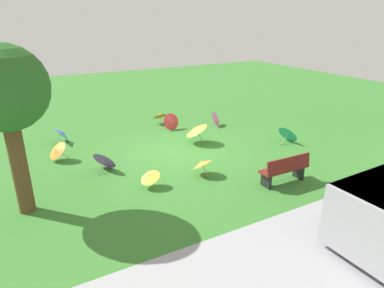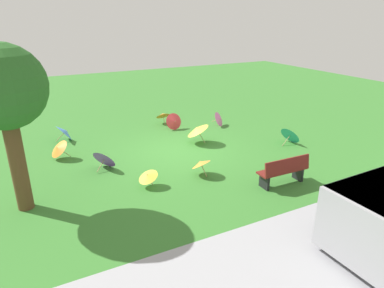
{
  "view_description": "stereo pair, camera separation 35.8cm",
  "coord_description": "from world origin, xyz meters",
  "px_view_note": "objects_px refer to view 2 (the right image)",
  "views": [
    {
      "loc": [
        5.2,
        10.51,
        4.78
      ],
      "look_at": [
        -0.09,
        0.94,
        0.6
      ],
      "focal_mm": 31.57,
      "sensor_mm": 36.0,
      "label": 1
    },
    {
      "loc": [
        4.88,
        10.68,
        4.78
      ],
      "look_at": [
        -0.09,
        0.94,
        0.6
      ],
      "focal_mm": 31.57,
      "sensor_mm": 36.0,
      "label": 2
    }
  ],
  "objects_px": {
    "parasol_purple_0": "(105,158)",
    "parasol_orange_2": "(58,148)",
    "parasol_blue_0": "(65,132)",
    "parasol_red_0": "(174,121)",
    "park_bench": "(284,171)",
    "parasol_orange_1": "(163,115)",
    "parasol_yellow_3": "(148,176)",
    "parasol_orange_0": "(201,163)",
    "parasol_yellow_1": "(197,129)",
    "parasol_pink_0": "(220,119)",
    "parasol_teal_0": "(291,135)",
    "shade_tree": "(3,90)"
  },
  "relations": [
    {
      "from": "parasol_teal_0",
      "to": "parasol_yellow_1",
      "type": "xyz_separation_m",
      "value": [
        3.3,
        -1.71,
        0.22
      ]
    },
    {
      "from": "parasol_blue_0",
      "to": "parasol_pink_0",
      "type": "relative_size",
      "value": 1.19
    },
    {
      "from": "parasol_orange_0",
      "to": "parasol_yellow_1",
      "type": "height_order",
      "value": "parasol_yellow_1"
    },
    {
      "from": "parasol_yellow_3",
      "to": "parasol_pink_0",
      "type": "bearing_deg",
      "value": -140.69
    },
    {
      "from": "parasol_red_0",
      "to": "parasol_pink_0",
      "type": "bearing_deg",
      "value": 166.64
    },
    {
      "from": "shade_tree",
      "to": "parasol_yellow_1",
      "type": "height_order",
      "value": "shade_tree"
    },
    {
      "from": "parasol_red_0",
      "to": "parasol_pink_0",
      "type": "height_order",
      "value": "parasol_red_0"
    },
    {
      "from": "parasol_blue_0",
      "to": "parasol_red_0",
      "type": "relative_size",
      "value": 1.21
    },
    {
      "from": "park_bench",
      "to": "parasol_teal_0",
      "type": "xyz_separation_m",
      "value": [
        -2.65,
        -2.59,
        -0.1
      ]
    },
    {
      "from": "parasol_orange_0",
      "to": "parasol_teal_0",
      "type": "distance_m",
      "value": 4.62
    },
    {
      "from": "parasol_purple_0",
      "to": "parasol_orange_1",
      "type": "xyz_separation_m",
      "value": [
        -3.6,
        -3.75,
        0.05
      ]
    },
    {
      "from": "parasol_orange_0",
      "to": "parasol_orange_1",
      "type": "height_order",
      "value": "parasol_orange_1"
    },
    {
      "from": "parasol_yellow_3",
      "to": "parasol_pink_0",
      "type": "distance_m",
      "value": 6.45
    },
    {
      "from": "parasol_teal_0",
      "to": "parasol_yellow_1",
      "type": "height_order",
      "value": "parasol_yellow_1"
    },
    {
      "from": "parasol_red_0",
      "to": "parasol_orange_2",
      "type": "distance_m",
      "value": 5.15
    },
    {
      "from": "shade_tree",
      "to": "parasol_blue_0",
      "type": "distance_m",
      "value": 5.86
    },
    {
      "from": "parasol_orange_0",
      "to": "parasol_orange_1",
      "type": "bearing_deg",
      "value": -100.34
    },
    {
      "from": "parasol_orange_2",
      "to": "parasol_yellow_3",
      "type": "distance_m",
      "value": 3.98
    },
    {
      "from": "parasol_teal_0",
      "to": "parasol_pink_0",
      "type": "relative_size",
      "value": 1.17
    },
    {
      "from": "parasol_pink_0",
      "to": "parasol_teal_0",
      "type": "bearing_deg",
      "value": 112.2
    },
    {
      "from": "parasol_teal_0",
      "to": "parasol_orange_2",
      "type": "distance_m",
      "value": 8.76
    },
    {
      "from": "park_bench",
      "to": "shade_tree",
      "type": "bearing_deg",
      "value": -16.74
    },
    {
      "from": "parasol_purple_0",
      "to": "parasol_teal_0",
      "type": "relative_size",
      "value": 1.08
    },
    {
      "from": "park_bench",
      "to": "parasol_orange_2",
      "type": "relative_size",
      "value": 1.9
    },
    {
      "from": "parasol_yellow_3",
      "to": "parasol_pink_0",
      "type": "xyz_separation_m",
      "value": [
        -4.99,
        -4.09,
        -0.01
      ]
    },
    {
      "from": "parasol_orange_1",
      "to": "parasol_orange_2",
      "type": "bearing_deg",
      "value": 24.52
    },
    {
      "from": "shade_tree",
      "to": "parasol_pink_0",
      "type": "relative_size",
      "value": 5.39
    },
    {
      "from": "park_bench",
      "to": "parasol_red_0",
      "type": "height_order",
      "value": "park_bench"
    },
    {
      "from": "parasol_orange_1",
      "to": "parasol_red_0",
      "type": "bearing_deg",
      "value": 97.12
    },
    {
      "from": "parasol_orange_1",
      "to": "park_bench",
      "type": "bearing_deg",
      "value": 96.69
    },
    {
      "from": "parasol_purple_0",
      "to": "parasol_red_0",
      "type": "bearing_deg",
      "value": -144.0
    },
    {
      "from": "parasol_purple_0",
      "to": "park_bench",
      "type": "bearing_deg",
      "value": 141.16
    },
    {
      "from": "parasol_orange_0",
      "to": "parasol_blue_0",
      "type": "bearing_deg",
      "value": -57.32
    },
    {
      "from": "parasol_orange_0",
      "to": "parasol_yellow_1",
      "type": "xyz_separation_m",
      "value": [
        -1.24,
        -2.59,
        0.17
      ]
    },
    {
      "from": "parasol_orange_1",
      "to": "parasol_orange_2",
      "type": "height_order",
      "value": "parasol_orange_2"
    },
    {
      "from": "parasol_blue_0",
      "to": "parasol_orange_1",
      "type": "relative_size",
      "value": 1.43
    },
    {
      "from": "parasol_red_0",
      "to": "parasol_orange_1",
      "type": "bearing_deg",
      "value": -82.88
    },
    {
      "from": "shade_tree",
      "to": "parasol_orange_1",
      "type": "xyz_separation_m",
      "value": [
        -6.08,
        -5.25,
        -2.72
      ]
    },
    {
      "from": "park_bench",
      "to": "parasol_orange_2",
      "type": "bearing_deg",
      "value": -41.65
    },
    {
      "from": "parasol_red_0",
      "to": "parasol_orange_2",
      "type": "bearing_deg",
      "value": 13.36
    },
    {
      "from": "parasol_purple_0",
      "to": "parasol_yellow_1",
      "type": "bearing_deg",
      "value": -169.46
    },
    {
      "from": "parasol_blue_0",
      "to": "parasol_yellow_1",
      "type": "distance_m",
      "value": 5.34
    },
    {
      "from": "parasol_orange_2",
      "to": "parasol_yellow_3",
      "type": "height_order",
      "value": "parasol_orange_2"
    },
    {
      "from": "parasol_purple_0",
      "to": "parasol_orange_2",
      "type": "height_order",
      "value": "parasol_purple_0"
    },
    {
      "from": "park_bench",
      "to": "parasol_pink_0",
      "type": "xyz_separation_m",
      "value": [
        -1.33,
        -5.81,
        -0.13
      ]
    },
    {
      "from": "parasol_red_0",
      "to": "parasol_yellow_3",
      "type": "relative_size",
      "value": 1.03
    },
    {
      "from": "parasol_pink_0",
      "to": "parasol_orange_1",
      "type": "bearing_deg",
      "value": -34.84
    },
    {
      "from": "parasol_purple_0",
      "to": "parasol_blue_0",
      "type": "distance_m",
      "value": 3.48
    },
    {
      "from": "shade_tree",
      "to": "parasol_blue_0",
      "type": "bearing_deg",
      "value": -108.99
    },
    {
      "from": "shade_tree",
      "to": "parasol_purple_0",
      "type": "distance_m",
      "value": 4.01
    }
  ]
}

